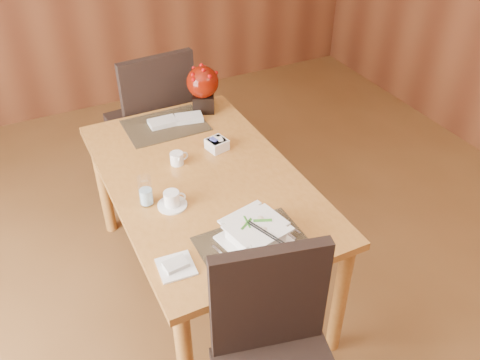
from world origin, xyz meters
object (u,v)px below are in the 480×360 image
water_glass (145,191)px  far_chair (154,117)px  near_chair (276,357)px  creamer_jug (177,158)px  sugar_caddy (217,144)px  berry_decor (203,86)px  soup_setting (256,234)px  coffee_cup (172,200)px  dining_table (204,192)px  bread_plate (176,267)px

water_glass → far_chair: (0.36, 1.03, -0.23)m
near_chair → far_chair: far_chair is taller
water_glass → creamer_jug: water_glass is taller
sugar_caddy → near_chair: 1.19m
water_glass → berry_decor: 0.92m
soup_setting → berry_decor: berry_decor is taller
coffee_cup → far_chair: 1.14m
dining_table → coffee_cup: bearing=-145.8°
dining_table → creamer_jug: (-0.07, 0.16, 0.13)m
water_glass → far_chair: size_ratio=0.14×
dining_table → coffee_cup: (-0.21, -0.15, 0.13)m
dining_table → far_chair: far_chair is taller
soup_setting → coffee_cup: size_ratio=2.21×
dining_table → creamer_jug: 0.22m
berry_decor → near_chair: 1.65m
sugar_caddy → near_chair: near_chair is taller
water_glass → berry_decor: (0.58, 0.70, 0.08)m
berry_decor → bread_plate: size_ratio=1.96×
soup_setting → creamer_jug: soup_setting is taller
soup_setting → near_chair: (-0.12, -0.41, -0.23)m
bread_plate → soup_setting: bearing=-2.4°
creamer_jug → far_chair: 0.82m
soup_setting → coffee_cup: soup_setting is taller
soup_setting → coffee_cup: (-0.23, 0.39, -0.02)m
water_glass → far_chair: far_chair is taller
berry_decor → coffee_cup: bearing=-122.3°
water_glass → soup_setting: bearing=-54.2°
soup_setting → berry_decor: size_ratio=1.09×
soup_setting → coffee_cup: bearing=108.5°
sugar_caddy → coffee_cup: bearing=-138.0°
soup_setting → bread_plate: soup_setting is taller
coffee_cup → water_glass: (-0.10, 0.07, 0.04)m
bread_plate → near_chair: near_chair is taller
water_glass → bread_plate: 0.45m
coffee_cup → berry_decor: 0.92m
berry_decor → near_chair: berry_decor is taller
dining_table → creamer_jug: bearing=114.5°
dining_table → coffee_cup: 0.29m
dining_table → soup_setting: bearing=-88.5°
coffee_cup → creamer_jug: coffee_cup is taller
creamer_jug → sugar_caddy: creamer_jug is taller
soup_setting → creamer_jug: bearing=85.1°
water_glass → near_chair: 0.93m
dining_table → far_chair: bearing=87.1°
sugar_caddy → water_glass: bearing=-150.2°
near_chair → far_chair: size_ratio=0.96×
coffee_cup → far_chair: far_chair is taller
coffee_cup → creamer_jug: size_ratio=1.54×
berry_decor → near_chair: size_ratio=0.28×
dining_table → soup_setting: 0.55m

